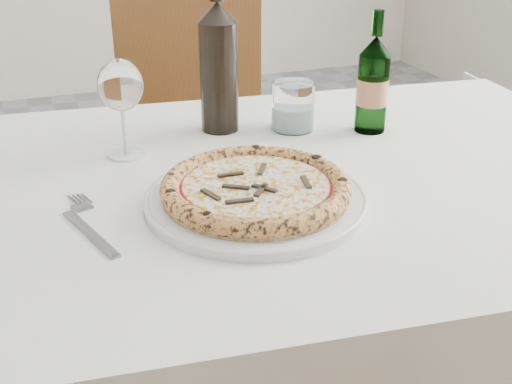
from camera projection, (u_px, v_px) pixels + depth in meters
dining_table at (235, 226)px, 1.08m from camera, size 1.53×1.01×0.76m
chair_far at (188, 135)px, 1.84m from camera, size 0.55×0.55×0.93m
plate at (256, 199)px, 0.95m from camera, size 0.33×0.33×0.02m
pizza at (256, 188)px, 0.94m from camera, size 0.28×0.28×0.03m
fork at (88, 225)px, 0.89m from camera, size 0.06×0.22×0.00m
wine_glass at (120, 88)px, 1.07m from camera, size 0.08×0.08×0.17m
tumbler at (293, 109)px, 1.23m from camera, size 0.08×0.08×0.09m
beer_bottle at (373, 85)px, 1.20m from camera, size 0.06×0.06×0.23m
wine_bottle at (219, 66)px, 1.19m from camera, size 0.07×0.07×0.29m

